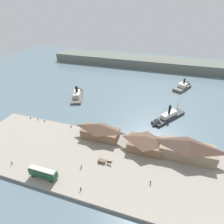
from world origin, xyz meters
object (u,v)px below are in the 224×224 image
at_px(ferry_mid_harbor, 165,118).
at_px(pedestrian_standing_center, 12,163).
at_px(ferry_shed_west_terminal, 145,142).
at_px(pedestrian_near_east_shed, 151,182).
at_px(ferry_shed_east_terminal, 100,131).
at_px(mooring_post_west, 44,121).
at_px(mooring_post_center_east, 38,119).
at_px(mooring_post_center_west, 71,126).
at_px(ferry_shed_customs_shed, 187,148).
at_px(ferry_departing_north, 78,94).
at_px(ferry_approaching_east, 184,86).
at_px(street_tram, 43,173).
at_px(horse_cart, 104,161).
at_px(mooring_post_east, 31,118).
at_px(pedestrian_by_tram, 81,167).
at_px(pedestrian_near_cart, 81,189).

bearing_deg(ferry_mid_harbor, pedestrian_standing_center, -137.39).
height_order(ferry_shed_west_terminal, pedestrian_near_east_shed, ferry_shed_west_terminal).
distance_m(ferry_shed_east_terminal, mooring_post_west, 33.61).
bearing_deg(mooring_post_center_east, ferry_shed_west_terminal, -4.75).
bearing_deg(mooring_post_west, ferry_shed_west_terminal, -4.90).
bearing_deg(mooring_post_center_west, pedestrian_near_east_shed, -26.48).
xyz_separation_m(ferry_shed_customs_shed, ferry_departing_north, (-69.20, 39.04, -4.13)).
bearing_deg(ferry_shed_west_terminal, ferry_mid_harbor, 74.91).
xyz_separation_m(ferry_shed_east_terminal, ferry_approaching_east, (38.92, 73.61, -3.58)).
bearing_deg(street_tram, ferry_departing_north, 106.63).
bearing_deg(ferry_approaching_east, mooring_post_center_east, -137.44).
xyz_separation_m(horse_cart, mooring_post_center_west, (-24.11, 17.23, -0.47)).
height_order(ferry_shed_east_terminal, ferry_mid_harbor, ferry_shed_east_terminal).
xyz_separation_m(ferry_shed_customs_shed, mooring_post_east, (-80.06, 4.16, -3.85)).
distance_m(pedestrian_near_east_shed, mooring_post_west, 62.93).
bearing_deg(mooring_post_west, street_tram, -54.84).
bearing_deg(pedestrian_near_east_shed, mooring_post_east, 162.22).
bearing_deg(ferry_shed_customs_shed, horse_cart, -156.33).
relative_size(pedestrian_by_tram, ferry_approaching_east, 0.09).
distance_m(ferry_shed_west_terminal, pedestrian_near_east_shed, 17.86).
xyz_separation_m(pedestrian_standing_center, mooring_post_east, (-14.58, 29.32, -0.26)).
bearing_deg(ferry_shed_customs_shed, mooring_post_center_east, 176.79).
xyz_separation_m(mooring_post_west, ferry_mid_harbor, (61.59, 22.24, -0.38)).
distance_m(ferry_shed_customs_shed, horse_cart, 33.84).
height_order(ferry_shed_east_terminal, pedestrian_by_tram, ferry_shed_east_terminal).
bearing_deg(mooring_post_west, mooring_post_center_west, -1.08).
relative_size(pedestrian_standing_center, ferry_approaching_east, 0.08).
bearing_deg(mooring_post_center_west, ferry_shed_west_terminal, -6.51).
distance_m(ferry_shed_east_terminal, pedestrian_standing_center, 37.92).
distance_m(ferry_shed_east_terminal, ferry_departing_north, 49.64).
relative_size(mooring_post_east, mooring_post_west, 1.00).
relative_size(pedestrian_by_tram, mooring_post_east, 1.87).
distance_m(mooring_post_center_east, ferry_departing_north, 35.35).
relative_size(ferry_shed_west_terminal, pedestrian_near_east_shed, 8.65).
bearing_deg(ferry_approaching_east, pedestrian_by_tram, -113.01).
xyz_separation_m(ferry_shed_west_terminal, ferry_departing_north, (-52.36, 39.68, -3.36)).
distance_m(ferry_shed_west_terminal, pedestrian_by_tram, 28.27).
height_order(mooring_post_west, ferry_mid_harbor, ferry_mid_harbor).
xyz_separation_m(pedestrian_near_east_shed, ferry_approaching_east, (13.11, 91.93, -0.51)).
distance_m(pedestrian_near_cart, pedestrian_by_tram, 9.61).
height_order(horse_cart, mooring_post_center_east, horse_cart).
height_order(horse_cart, pedestrian_near_cart, horse_cart).
xyz_separation_m(pedestrian_by_tram, mooring_post_center_east, (-36.84, 22.87, -0.32)).
bearing_deg(street_tram, pedestrian_near_cart, -2.85).
distance_m(ferry_shed_west_terminal, horse_cart, 19.19).
distance_m(ferry_shed_customs_shed, ferry_mid_harbor, 28.27).
bearing_deg(ferry_shed_east_terminal, pedestrian_near_cart, -82.92).
distance_m(ferry_shed_customs_shed, mooring_post_east, 80.26).
bearing_deg(horse_cart, ferry_shed_west_terminal, 42.62).
bearing_deg(ferry_mid_harbor, ferry_shed_west_terminal, -105.09).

